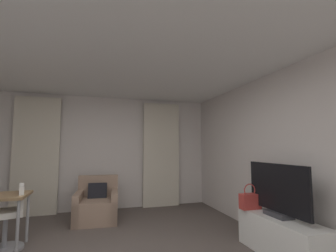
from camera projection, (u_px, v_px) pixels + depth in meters
wall_window at (103, 152)px, 5.46m from camera, size 5.12×0.06×2.60m
wall_right at (294, 155)px, 3.31m from camera, size 0.06×6.12×2.60m
ceiling at (113, 42)px, 2.70m from camera, size 5.12×6.12×0.06m
curtain_left_panel at (36, 155)px, 4.94m from camera, size 0.90×0.06×2.50m
curtain_right_panel at (161, 154)px, 5.73m from camera, size 0.90×0.06×2.50m
armchair at (97, 206)px, 4.54m from camera, size 0.84×0.87×0.83m
desk_chair at (9, 221)px, 3.26m from camera, size 0.49×0.49×0.88m
tv_console at (281, 237)px, 3.02m from camera, size 0.44×1.25×0.51m
tv_flatscreen at (277, 191)px, 3.11m from camera, size 0.20×1.04×0.69m
handbag_primary at (250, 201)px, 3.47m from camera, size 0.30×0.14×0.37m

